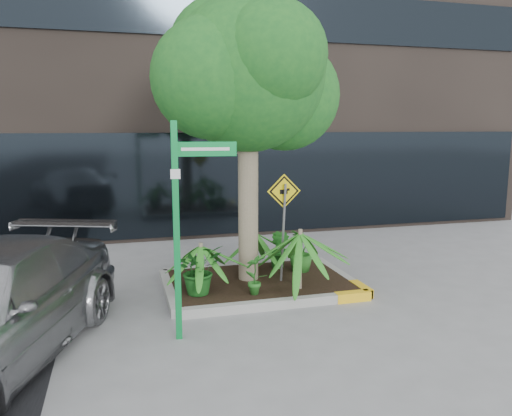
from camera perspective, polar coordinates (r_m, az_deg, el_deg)
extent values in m
plane|color=gray|center=(8.73, -0.40, -9.76)|extent=(80.00, 80.00, 0.00)
cube|color=#9E9E99|center=(10.05, -1.39, -6.74)|extent=(3.20, 0.15, 0.15)
cube|color=#9E9E99|center=(8.04, 2.51, -10.92)|extent=(3.20, 0.15, 0.15)
cube|color=#9E9E99|center=(8.76, -9.93, -9.33)|extent=(0.15, 2.20, 0.15)
cube|color=#9E9E99|center=(9.58, 9.67, -7.69)|extent=(0.15, 2.20, 0.15)
cube|color=yellow|center=(8.51, 10.99, -9.92)|extent=(0.60, 0.17, 0.15)
cube|color=black|center=(9.02, 0.34, -8.33)|extent=(3.05, 2.05, 0.06)
cylinder|color=gray|center=(8.74, -0.90, 1.36)|extent=(0.35, 0.35, 3.29)
cylinder|color=gray|center=(8.68, -0.21, 9.30)|extent=(0.62, 0.18, 1.07)
sphere|color=#19581F|center=(8.70, -0.94, 15.09)|extent=(2.63, 2.63, 2.63)
sphere|color=#19581F|center=(9.20, 3.29, 12.70)|extent=(1.97, 1.97, 1.97)
sphere|color=#19581F|center=(8.33, -5.07, 14.55)|extent=(1.97, 1.97, 1.97)
sphere|color=#19581F|center=(8.15, 1.84, 17.03)|extent=(1.76, 1.76, 1.76)
sphere|color=#19581F|center=(9.21, -3.92, 17.50)|extent=(1.86, 1.86, 1.86)
cylinder|color=gray|center=(8.43, 5.04, -5.82)|extent=(0.07, 0.07, 1.02)
cylinder|color=gray|center=(8.45, -6.29, -6.60)|extent=(0.07, 0.07, 0.79)
cylinder|color=gray|center=(9.56, 0.04, -4.82)|extent=(0.07, 0.07, 0.74)
imported|color=#165017|center=(8.22, -6.54, -6.97)|extent=(0.96, 0.96, 0.82)
imported|color=#276F21|center=(9.45, 5.14, -4.85)|extent=(0.58, 0.58, 0.80)
imported|color=#267022|center=(8.16, -0.13, -7.51)|extent=(0.48, 0.48, 0.69)
imported|color=#1F671D|center=(9.62, 2.71, -4.67)|extent=(0.58, 0.58, 0.76)
cube|color=#0B8136|center=(6.66, -9.07, -2.85)|extent=(0.09, 0.09, 2.93)
cube|color=#0B8136|center=(6.54, -5.81, 6.72)|extent=(0.82, 0.09, 0.19)
cube|color=#0B8136|center=(6.91, -9.47, 8.52)|extent=(0.09, 0.82, 0.19)
cube|color=white|center=(6.52, -5.79, 6.72)|extent=(0.63, 0.05, 0.04)
cube|color=white|center=(6.91, -9.60, 8.52)|extent=(0.05, 0.63, 0.04)
cube|color=white|center=(6.49, -9.20, 3.85)|extent=(0.13, 0.01, 0.13)
cylinder|color=slate|center=(8.61, 3.13, -2.94)|extent=(0.05, 0.25, 1.75)
cube|color=yellow|center=(8.47, 3.21, 1.94)|extent=(0.59, 0.03, 0.59)
cube|color=black|center=(8.46, 3.23, 1.93)|extent=(0.52, 0.02, 0.52)
cube|color=yellow|center=(8.45, 3.24, 1.93)|extent=(0.44, 0.01, 0.44)
cube|color=black|center=(8.45, 3.19, 1.86)|extent=(0.14, 0.01, 0.08)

